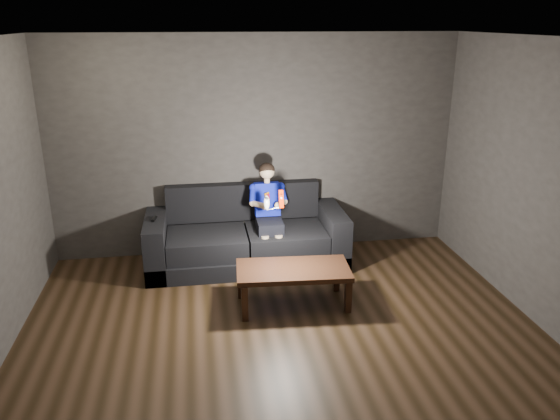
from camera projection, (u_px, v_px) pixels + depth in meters
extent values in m
plane|color=black|center=(290.00, 359.00, 4.83)|extent=(5.00, 5.00, 0.00)
cube|color=#342F2D|center=(256.00, 147.00, 6.71)|extent=(5.00, 0.04, 2.70)
cube|color=silver|center=(293.00, 40.00, 3.93)|extent=(5.00, 5.00, 0.02)
cube|color=black|center=(247.00, 255.00, 6.69)|extent=(2.37, 1.02, 0.20)
cube|color=black|center=(207.00, 244.00, 6.44)|extent=(0.93, 0.72, 0.25)
cube|color=black|center=(286.00, 239.00, 6.58)|extent=(0.93, 0.72, 0.25)
cube|color=black|center=(243.00, 200.00, 6.86)|extent=(1.90, 0.24, 0.46)
cube|color=black|center=(157.00, 244.00, 6.46)|extent=(0.24, 1.02, 0.65)
cube|color=black|center=(332.00, 233.00, 6.77)|extent=(0.24, 1.02, 0.65)
cube|color=black|center=(270.00, 226.00, 6.47)|extent=(0.30, 0.38, 0.14)
cube|color=#093198|center=(267.00, 199.00, 6.57)|extent=(0.30, 0.21, 0.42)
cube|color=#F49100|center=(268.00, 196.00, 6.47)|extent=(0.09, 0.09, 0.10)
cube|color=#B41223|center=(268.00, 196.00, 6.46)|extent=(0.06, 0.06, 0.07)
cylinder|color=#DDB78E|center=(267.00, 181.00, 6.49)|extent=(0.07, 0.07, 0.06)
sphere|color=#DDB78E|center=(267.00, 171.00, 6.45)|extent=(0.18, 0.18, 0.18)
ellipsoid|color=black|center=(267.00, 170.00, 6.45)|extent=(0.19, 0.19, 0.16)
cylinder|color=#093198|center=(252.00, 195.00, 6.45)|extent=(0.08, 0.23, 0.19)
cylinder|color=#093198|center=(283.00, 194.00, 6.51)|extent=(0.08, 0.23, 0.19)
cylinder|color=#DDB78E|center=(259.00, 203.00, 6.33)|extent=(0.14, 0.24, 0.10)
cylinder|color=#DDB78E|center=(281.00, 202.00, 6.37)|extent=(0.14, 0.24, 0.10)
sphere|color=#DDB78E|center=(264.00, 206.00, 6.25)|extent=(0.08, 0.08, 0.08)
sphere|color=#DDB78E|center=(278.00, 206.00, 6.27)|extent=(0.08, 0.08, 0.08)
cylinder|color=#DDB78E|center=(265.00, 250.00, 6.35)|extent=(0.09, 0.09, 0.34)
cylinder|color=#DDB78E|center=(279.00, 249.00, 6.37)|extent=(0.09, 0.09, 0.34)
cube|color=red|center=(281.00, 199.00, 6.02)|extent=(0.05, 0.08, 0.21)
cube|color=maroon|center=(281.00, 195.00, 5.98)|extent=(0.03, 0.01, 0.03)
cylinder|color=silver|center=(281.00, 201.00, 6.01)|extent=(0.02, 0.01, 0.02)
ellipsoid|color=silver|center=(267.00, 203.00, 6.02)|extent=(0.07, 0.10, 0.17)
cylinder|color=black|center=(267.00, 198.00, 5.96)|extent=(0.03, 0.01, 0.03)
cube|color=black|center=(154.00, 219.00, 6.30)|extent=(0.06, 0.15, 0.03)
cube|color=black|center=(154.00, 216.00, 6.33)|extent=(0.02, 0.02, 0.00)
cube|color=black|center=(293.00, 270.00, 5.62)|extent=(1.20, 0.66, 0.05)
cube|color=black|center=(245.00, 304.00, 5.39)|extent=(0.06, 0.06, 0.37)
cube|color=black|center=(348.00, 296.00, 5.54)|extent=(0.06, 0.06, 0.37)
cube|color=black|center=(241.00, 282.00, 5.83)|extent=(0.06, 0.06, 0.37)
cube|color=black|center=(336.00, 275.00, 5.99)|extent=(0.06, 0.06, 0.37)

